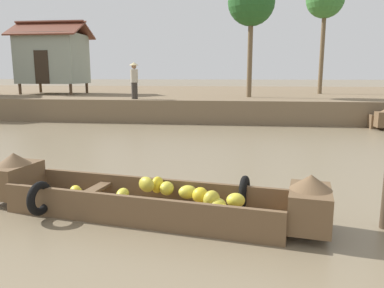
% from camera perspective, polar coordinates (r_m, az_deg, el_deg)
% --- Properties ---
extents(ground_plane, '(300.00, 300.00, 0.00)m').
position_cam_1_polar(ground_plane, '(10.33, 2.91, -1.50)').
color(ground_plane, '#7A6B51').
extents(riverbank_strip, '(160.00, 20.00, 1.03)m').
position_cam_1_polar(riverbank_strip, '(26.21, 5.64, 6.91)').
color(riverbank_strip, '#756047').
rests_on(riverbank_strip, ground).
extents(banana_boat, '(5.46, 1.78, 0.84)m').
position_cam_1_polar(banana_boat, '(5.87, -6.78, -8.10)').
color(banana_boat, brown).
rests_on(banana_boat, ground).
extents(fishing_skiff_distant, '(1.05, 3.99, 0.91)m').
position_cam_1_polar(fishing_skiff_distant, '(18.11, 25.77, 3.76)').
color(fishing_skiff_distant, brown).
rests_on(fishing_skiff_distant, ground).
extents(stilt_house_mid_left, '(4.10, 3.10, 4.10)m').
position_cam_1_polar(stilt_house_mid_left, '(23.60, -20.40, 12.20)').
color(stilt_house_mid_left, '#4C3826').
rests_on(stilt_house_mid_left, riverbank_strip).
extents(palm_tree_near, '(2.12, 2.12, 6.34)m').
position_cam_1_polar(palm_tree_near, '(23.73, 19.57, 19.88)').
color(palm_tree_near, brown).
rests_on(palm_tree_near, riverbank_strip).
extents(palm_tree_mid, '(2.25, 2.25, 5.65)m').
position_cam_1_polar(palm_tree_mid, '(19.34, 9.00, 20.40)').
color(palm_tree_mid, brown).
rests_on(palm_tree_mid, riverbank_strip).
extents(vendor_person, '(0.44, 0.44, 1.66)m').
position_cam_1_polar(vendor_person, '(17.62, -8.77, 9.79)').
color(vendor_person, '#332D28').
rests_on(vendor_person, riverbank_strip).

